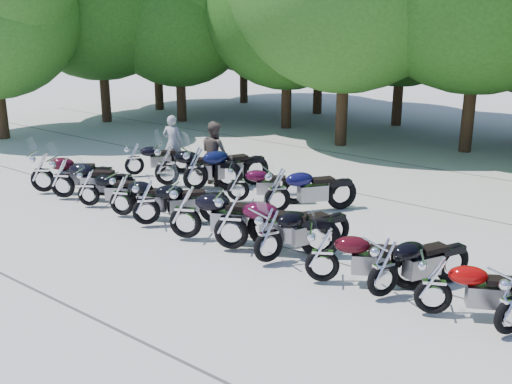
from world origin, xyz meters
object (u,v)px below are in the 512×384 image
Objects in this scene: motorcycle_9 at (384,266)px; motorcycle_16 at (238,182)px; motorcycle_13 at (134,158)px; rider_1 at (215,153)px; motorcycle_15 at (195,167)px; rider_0 at (173,143)px; motorcycle_0 at (42,171)px; motorcycle_1 at (62,176)px; motorcycle_4 at (146,201)px; motorcycle_5 at (185,210)px; motorcycle_10 at (434,283)px; motorcycle_17 at (277,189)px; motorcycle_3 at (121,194)px; motorcycle_14 at (166,164)px; motorcycle_8 at (323,253)px; motorcycle_11 at (512,300)px; motorcycle_2 at (88,186)px; motorcycle_7 at (268,234)px; motorcycle_6 at (231,219)px.

motorcycle_16 is at bearing -0.61° from motorcycle_9.
rider_1 reaches higher than motorcycle_13.
motorcycle_15 is 2.68m from rider_0.
motorcycle_0 is 5.48m from motorcycle_16.
motorcycle_13 is at bearing -23.98° from motorcycle_1.
motorcycle_5 is at bearing -142.63° from motorcycle_4.
motorcycle_10 is 0.89× the size of motorcycle_17.
motorcycle_13 is (-5.06, 2.90, -0.13)m from motorcycle_5.
motorcycle_3 is 3.06m from motorcycle_16.
motorcycle_9 is 8.48m from motorcycle_14.
motorcycle_1 is at bearing 58.30° from motorcycle_8.
motorcycle_5 reaches higher than motorcycle_3.
motorcycle_16 is (-0.86, 2.83, -0.14)m from motorcycle_5.
motorcycle_14 is at bearing -154.24° from motorcycle_13.
motorcycle_17 is at bearing -95.36° from motorcycle_1.
motorcycle_5 is (2.34, -0.16, 0.10)m from motorcycle_3.
motorcycle_5 is 0.99× the size of motorcycle_15.
motorcycle_3 is 0.91× the size of motorcycle_17.
motorcycle_5 is 1.43× the size of rider_0.
motorcycle_9 is at bearing 58.02° from motorcycle_10.
motorcycle_8 is 3.30m from motorcycle_11.
motorcycle_9 is (8.31, -0.01, 0.06)m from motorcycle_2.
motorcycle_15 reaches higher than motorcycle_3.
motorcycle_17 is at bearing 34.86° from motorcycle_10.
rider_1 reaches higher than motorcycle_17.
motorcycle_14 reaches higher than motorcycle_4.
motorcycle_13 is 0.83× the size of motorcycle_14.
motorcycle_17 reaches higher than motorcycle_4.
motorcycle_16 is (1.57, -0.02, -0.14)m from motorcycle_15.
motorcycle_4 is 4.01m from rider_1.
motorcycle_15 is (-8.06, 2.79, 0.11)m from motorcycle_10.
rider_0 is 0.95× the size of rider_1.
motorcycle_3 is (1.28, 0.03, 0.04)m from motorcycle_2.
motorcycle_8 is at bearing -164.39° from motorcycle_7.
motorcycle_6 is at bearing -126.57° from motorcycle_0.
motorcycle_0 is at bearing 26.35° from motorcycle_11.
motorcycle_10 is at bearing -148.31° from motorcycle_16.
rider_1 reaches higher than motorcycle_14.
rider_1 reaches higher than motorcycle_5.
motorcycle_2 is 1.28m from motorcycle_3.
motorcycle_7 reaches higher than motorcycle_10.
rider_1 is at bearing 14.08° from motorcycle_17.
motorcycle_3 is at bearing 57.55° from motorcycle_8.
motorcycle_2 is 2.56m from motorcycle_14.
rider_1 is (-0.18, 1.01, 0.20)m from motorcycle_15.
motorcycle_2 is 3.88m from rider_1.
motorcycle_10 is 9.09m from rider_1.
rider_1 reaches higher than motorcycle_6.
motorcycle_10 is (6.99, -0.01, -0.03)m from motorcycle_4.
motorcycle_3 reaches higher than motorcycle_2.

